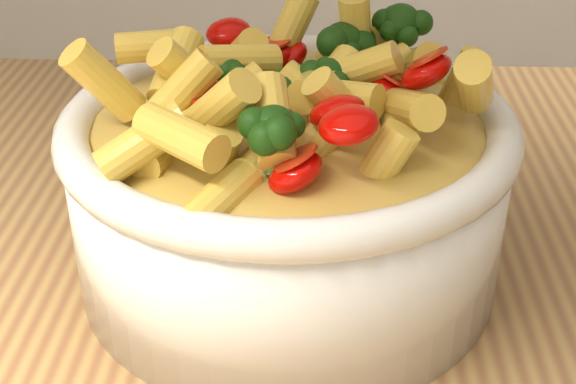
{
  "coord_description": "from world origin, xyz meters",
  "views": [
    {
      "loc": [
        -0.06,
        -0.34,
        1.19
      ],
      "look_at": [
        -0.08,
        0.06,
        0.95
      ],
      "focal_mm": 50.0,
      "sensor_mm": 36.0,
      "label": 1
    }
  ],
  "objects": [
    {
      "name": "serving_bowl",
      "position": [
        -0.08,
        0.06,
        0.95
      ],
      "size": [
        0.25,
        0.25,
        0.11
      ],
      "color": "white",
      "rests_on": "table"
    },
    {
      "name": "pasta_salad",
      "position": [
        -0.08,
        0.06,
        1.02
      ],
      "size": [
        0.2,
        0.2,
        0.04
      ],
      "color": "#F2CC4C",
      "rests_on": "serving_bowl"
    }
  ]
}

